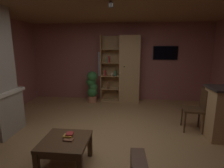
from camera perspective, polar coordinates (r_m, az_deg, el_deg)
The scene contains 12 objects.
floor at distance 3.47m, azimuth -0.69°, elevation -18.83°, with size 5.95×5.90×0.02m, color #A37A4C.
wall_back at distance 5.97m, azimuth 2.47°, elevation 7.10°, with size 6.07×0.06×2.54m, color #9E5B56.
window_pane_back at distance 5.99m, azimuth -1.72°, elevation 6.52°, with size 0.59×0.01×0.82m, color white.
bookshelf_cabinet at distance 5.71m, azimuth 4.81°, elevation 4.70°, with size 1.25×0.41×2.13m.
coffee_table at distance 2.81m, azimuth -14.97°, elevation -18.58°, with size 0.68×0.67×0.44m.
table_book_0 at distance 2.72m, azimuth -14.00°, elevation -17.23°, with size 0.14×0.08×0.02m, color brown.
table_book_1 at distance 2.77m, azimuth -14.17°, elevation -16.08°, with size 0.13×0.10×0.03m, color gold.
table_book_2 at distance 2.78m, azimuth -13.66°, elevation -15.47°, with size 0.10×0.11×0.02m, color #B22D2D.
dining_chair at distance 4.15m, azimuth 26.12°, elevation -6.67°, with size 0.46×0.46×0.92m.
potted_floor_plant at distance 5.71m, azimuth -6.51°, elevation -0.61°, with size 0.37×0.36×1.02m.
wall_mounted_tv at distance 5.99m, azimuth 17.01°, elevation 9.68°, with size 0.78×0.06×0.44m.
track_light_spot_1 at distance 3.28m, azimuth -0.30°, elevation 24.45°, with size 0.07×0.07×0.09m, color black.
Camera 1 is at (0.34, -2.97, 1.75)m, focal length 28.02 mm.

